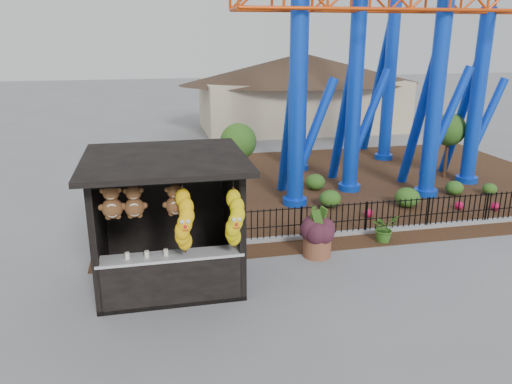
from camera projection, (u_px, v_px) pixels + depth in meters
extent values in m
plane|color=slate|center=(306.00, 292.00, 11.45)|extent=(120.00, 120.00, 0.00)
cube|color=#331E11|center=(341.00, 184.00, 19.71)|extent=(18.00, 12.00, 0.02)
cube|color=gray|center=(403.00, 228.00, 15.03)|extent=(18.00, 0.18, 0.12)
cube|color=black|center=(171.00, 279.00, 11.95)|extent=(3.20, 2.60, 0.10)
cube|color=black|center=(166.00, 205.00, 12.67)|extent=(3.20, 0.12, 3.00)
cube|color=black|center=(98.00, 228.00, 11.20)|extent=(0.12, 2.60, 3.00)
cube|color=black|center=(233.00, 217.00, 11.82)|extent=(0.12, 2.60, 3.00)
cube|color=black|center=(164.00, 159.00, 10.81)|extent=(3.50, 3.40, 0.12)
cube|color=black|center=(94.00, 249.00, 10.06)|extent=(0.14, 0.14, 3.00)
cube|color=black|center=(243.00, 237.00, 10.67)|extent=(0.14, 0.14, 3.00)
cube|color=black|center=(172.00, 280.00, 10.82)|extent=(3.00, 0.50, 1.10)
cube|color=#BABABE|center=(171.00, 256.00, 10.65)|extent=(3.10, 0.55, 0.06)
cylinder|color=black|center=(167.00, 184.00, 9.75)|extent=(2.90, 0.04, 0.04)
cylinder|color=blue|center=(297.00, 103.00, 16.29)|extent=(0.56, 0.56, 7.00)
cylinder|color=blue|center=(295.00, 201.00, 17.31)|extent=(0.84, 0.84, 0.24)
cylinder|color=blue|center=(355.00, 93.00, 17.86)|extent=(0.56, 0.56, 7.30)
cylinder|color=blue|center=(349.00, 187.00, 18.93)|extent=(0.84, 0.84, 0.24)
cylinder|color=blue|center=(436.00, 92.00, 17.22)|extent=(0.56, 0.56, 7.50)
cylinder|color=blue|center=(426.00, 192.00, 18.31)|extent=(0.84, 0.84, 0.24)
cylinder|color=blue|center=(477.00, 99.00, 18.97)|extent=(0.56, 0.56, 6.60)
cylinder|color=blue|center=(466.00, 179.00, 19.93)|extent=(0.84, 0.84, 0.24)
cylinder|color=blue|center=(302.00, 57.00, 20.41)|extent=(0.56, 0.56, 9.50)
cylinder|color=blue|center=(299.00, 167.00, 21.80)|extent=(0.84, 0.84, 0.24)
cylinder|color=blue|center=(392.00, 44.00, 22.09)|extent=(0.56, 0.56, 10.50)
cylinder|color=blue|center=(383.00, 157.00, 23.64)|extent=(0.84, 0.84, 0.24)
cylinder|color=blue|center=(289.00, 125.00, 17.39)|extent=(0.36, 2.21, 5.85)
cylinder|color=blue|center=(314.00, 132.00, 17.02)|extent=(1.62, 0.32, 3.73)
cylinder|color=blue|center=(344.00, 115.00, 18.98)|extent=(0.36, 2.29, 6.10)
cylinder|color=blue|center=(367.00, 121.00, 18.61)|extent=(1.67, 0.32, 3.88)
cylinder|color=blue|center=(420.00, 115.00, 18.34)|extent=(0.36, 2.34, 6.26)
cylinder|color=blue|center=(446.00, 122.00, 17.98)|extent=(1.71, 0.32, 3.99)
cylinder|color=blue|center=(460.00, 117.00, 20.06)|extent=(0.36, 2.10, 5.53)
cylinder|color=blue|center=(485.00, 123.00, 19.69)|extent=(1.54, 0.32, 3.52)
cylinder|color=brown|center=(317.00, 245.00, 13.23)|extent=(0.96, 0.96, 0.63)
ellipsoid|color=#361520|center=(318.00, 223.00, 13.04)|extent=(0.70, 0.70, 0.64)
imported|color=#1C5218|center=(384.00, 228.00, 14.12)|extent=(0.91, 0.84, 0.82)
ellipsoid|color=#2B5418|center=(330.00, 199.00, 16.95)|extent=(0.73, 0.73, 0.59)
ellipsoid|color=#2B5418|center=(407.00, 197.00, 16.96)|extent=(0.84, 0.84, 0.67)
ellipsoid|color=#2B5418|center=(455.00, 188.00, 18.28)|extent=(0.65, 0.65, 0.52)
ellipsoid|color=#2B5418|center=(315.00, 182.00, 18.88)|extent=(0.75, 0.75, 0.60)
ellipsoid|color=#2B5418|center=(490.00, 189.00, 18.32)|extent=(0.52, 0.52, 0.42)
sphere|color=#C60D3E|center=(316.00, 217.00, 15.68)|extent=(0.28, 0.28, 0.28)
sphere|color=#C60D3E|center=(368.00, 213.00, 16.04)|extent=(0.28, 0.28, 0.28)
sphere|color=#C60D3E|center=(459.00, 205.00, 16.77)|extent=(0.28, 0.28, 0.28)
sphere|color=#C60D3E|center=(495.00, 206.00, 16.67)|extent=(0.28, 0.28, 0.28)
cube|color=#BFAD8C|center=(301.00, 105.00, 30.84)|extent=(12.00, 6.00, 3.00)
cone|color=#332319|center=(302.00, 65.00, 30.12)|extent=(15.00, 15.00, 1.80)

